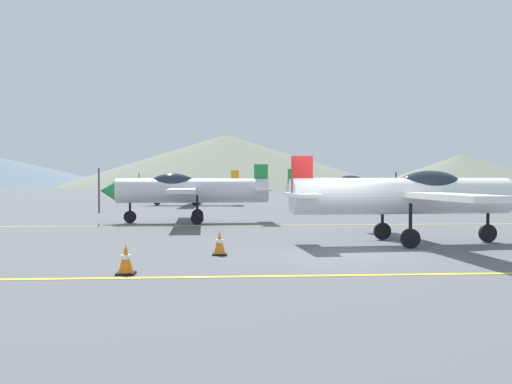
% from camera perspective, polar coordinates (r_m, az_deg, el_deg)
% --- Properties ---
extents(ground_plane, '(400.00, 400.00, 0.00)m').
position_cam_1_polar(ground_plane, '(14.33, 9.22, -6.09)').
color(ground_plane, '#54565B').
extents(apron_line_near, '(80.00, 0.16, 0.01)m').
position_cam_1_polar(apron_line_near, '(10.86, 13.62, -8.46)').
color(apron_line_near, yellow).
rests_on(apron_line_near, ground_plane).
extents(apron_line_far, '(80.00, 0.16, 0.01)m').
position_cam_1_polar(apron_line_far, '(21.99, 4.57, -3.48)').
color(apron_line_far, yellow).
rests_on(apron_line_far, ground_plane).
extents(airplane_near, '(7.26, 8.35, 2.50)m').
position_cam_1_polar(airplane_near, '(16.21, 15.99, -0.27)').
color(airplane_near, white).
rests_on(airplane_near, ground_plane).
extents(airplane_mid, '(7.23, 8.33, 2.50)m').
position_cam_1_polar(airplane_mid, '(23.30, -7.33, 0.24)').
color(airplane_mid, silver).
rests_on(airplane_mid, ground_plane).
extents(airplane_far, '(7.29, 8.37, 2.50)m').
position_cam_1_polar(airplane_far, '(34.59, 9.01, 0.58)').
color(airplane_far, silver).
rests_on(airplane_far, ground_plane).
extents(airplane_back, '(7.24, 8.34, 2.50)m').
position_cam_1_polar(airplane_back, '(39.12, -6.94, 0.67)').
color(airplane_back, white).
rests_on(airplane_back, ground_plane).
extents(traffic_cone_front, '(0.36, 0.36, 0.59)m').
position_cam_1_polar(traffic_cone_front, '(13.31, -3.85, -5.40)').
color(traffic_cone_front, black).
rests_on(traffic_cone_front, ground_plane).
extents(traffic_cone_side, '(0.36, 0.36, 0.59)m').
position_cam_1_polar(traffic_cone_side, '(10.91, -13.51, -6.91)').
color(traffic_cone_side, black).
rests_on(traffic_cone_side, ground_plane).
extents(hill_centerleft, '(84.79, 84.79, 13.33)m').
position_cam_1_polar(hill_centerleft, '(140.22, -3.17, 3.29)').
color(hill_centerleft, slate).
rests_on(hill_centerleft, ground_plane).
extents(hill_centerright, '(50.22, 50.22, 8.70)m').
position_cam_1_polar(hill_centerright, '(159.71, 20.76, 2.14)').
color(hill_centerright, slate).
rests_on(hill_centerright, ground_plane).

